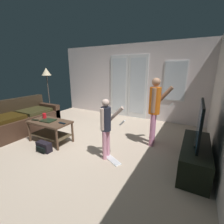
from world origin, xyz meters
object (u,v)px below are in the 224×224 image
at_px(tv_stand, 195,156).
at_px(floor_lamp, 47,75).
at_px(leather_couch, 20,121).
at_px(dvd_remote_slim, 35,120).
at_px(person_child, 106,124).
at_px(laptop_closed, 48,120).
at_px(flat_screen_tv, 200,124).
at_px(loose_keyboard, 112,160).
at_px(tv_remote_black, 62,123).
at_px(backpack, 44,147).
at_px(coffee_table, 50,127).
at_px(person_adult, 155,106).
at_px(cup_near_edge, 44,116).

distance_m(tv_stand, floor_lamp, 4.87).
height_order(leather_couch, dvd_remote_slim, leather_couch).
bearing_deg(leather_couch, person_child, -0.42).
bearing_deg(laptop_closed, tv_stand, 3.79).
relative_size(flat_screen_tv, floor_lamp, 0.57).
relative_size(tv_stand, dvd_remote_slim, 7.88).
distance_m(loose_keyboard, tv_remote_black, 1.39).
relative_size(backpack, dvd_remote_slim, 2.01).
xyz_separation_m(laptop_closed, tv_remote_black, (0.43, 0.02, -0.00)).
height_order(coffee_table, person_child, person_child).
bearing_deg(tv_stand, person_adult, 147.90).
bearing_deg(dvd_remote_slim, backpack, -38.81).
height_order(laptop_closed, dvd_remote_slim, laptop_closed).
relative_size(person_child, backpack, 3.42).
xyz_separation_m(person_adult, tv_remote_black, (-1.79, -1.00, -0.38)).
bearing_deg(loose_keyboard, coffee_table, 179.59).
relative_size(tv_stand, backpack, 3.91).
bearing_deg(person_adult, leather_couch, -164.25).
distance_m(person_child, loose_keyboard, 0.71).
relative_size(laptop_closed, cup_near_edge, 2.54).
distance_m(loose_keyboard, dvd_remote_slim, 2.08).
distance_m(coffee_table, backpack, 0.55).
xyz_separation_m(loose_keyboard, laptop_closed, (-1.71, 0.01, 0.52)).
relative_size(person_adult, backpack, 4.43).
xyz_separation_m(backpack, cup_near_edge, (-0.53, 0.50, 0.48)).
relative_size(leather_couch, laptop_closed, 6.31).
xyz_separation_m(person_adult, person_child, (-0.64, -0.99, -0.20)).
distance_m(tv_stand, person_child, 1.65).
xyz_separation_m(floor_lamp, laptop_closed, (1.54, -1.35, -0.96)).
relative_size(cup_near_edge, dvd_remote_slim, 0.72).
relative_size(leather_couch, coffee_table, 1.97).
bearing_deg(cup_near_edge, flat_screen_tv, 6.37).
height_order(floor_lamp, cup_near_edge, floor_lamp).
distance_m(coffee_table, laptop_closed, 0.16).
relative_size(leather_couch, tv_stand, 1.47).
relative_size(tv_remote_black, dvd_remote_slim, 1.00).
height_order(coffee_table, floor_lamp, floor_lamp).
xyz_separation_m(coffee_table, laptop_closed, (-0.04, -0.01, 0.15)).
distance_m(person_child, floor_lamp, 3.47).
bearing_deg(flat_screen_tv, coffee_table, -171.19).
bearing_deg(coffee_table, person_child, 0.94).
bearing_deg(flat_screen_tv, leather_couch, -174.34).
height_order(floor_lamp, backpack, floor_lamp).
bearing_deg(tv_stand, dvd_remote_slim, -170.04).
relative_size(tv_stand, flat_screen_tv, 1.36).
xyz_separation_m(coffee_table, person_adult, (2.17, 1.01, 0.53)).
relative_size(flat_screen_tv, cup_near_edge, 8.02).
bearing_deg(floor_lamp, laptop_closed, -41.16).
relative_size(loose_keyboard, cup_near_edge, 3.67).
bearing_deg(cup_near_edge, floor_lamp, 136.12).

